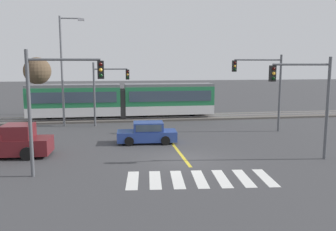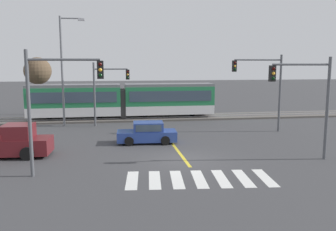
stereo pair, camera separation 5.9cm
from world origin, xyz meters
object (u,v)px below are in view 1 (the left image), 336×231
traffic_light_near_left (54,94)px  traffic_light_mid_right (264,81)px  pickup_truck (7,143)px  light_rail_tram (123,99)px  traffic_light_far_left (106,85)px  sedan_crossing (147,133)px  traffic_light_near_right (308,93)px  street_lamp_west (64,65)px  bare_tree_far_west (37,71)px

traffic_light_near_left → traffic_light_mid_right: traffic_light_mid_right is taller
pickup_truck → traffic_light_near_left: bearing=-50.1°
light_rail_tram → pickup_truck: light_rail_tram is taller
traffic_light_mid_right → traffic_light_far_left: (-12.83, 4.95, -0.52)m
sedan_crossing → traffic_light_far_left: traffic_light_far_left is taller
light_rail_tram → traffic_light_near_right: size_ratio=3.07×
traffic_light_far_left → traffic_light_near_left: bearing=-99.3°
traffic_light_near_right → light_rail_tram: bearing=120.4°
pickup_truck → traffic_light_mid_right: traffic_light_mid_right is taller
sedan_crossing → traffic_light_near_left: traffic_light_near_left is taller
street_lamp_west → bare_tree_far_west: (-3.88, 8.22, -0.68)m
sedan_crossing → pickup_truck: (-8.79, -2.49, 0.14)m
traffic_light_near_left → traffic_light_mid_right: (15.18, 9.44, 0.09)m
traffic_light_near_right → bare_tree_far_west: bare_tree_far_west is taller
traffic_light_far_left → street_lamp_west: bearing=172.9°
sedan_crossing → traffic_light_near_right: (8.74, -6.01, 3.28)m
light_rail_tram → traffic_light_mid_right: (11.31, -8.50, 2.19)m
traffic_light_near_right → pickup_truck: bearing=168.6°
pickup_truck → bare_tree_far_west: (-1.68, 18.82, 3.97)m
light_rail_tram → traffic_light_mid_right: traffic_light_mid_right is taller
light_rail_tram → street_lamp_west: street_lamp_west is taller
traffic_light_near_right → traffic_light_far_left: size_ratio=1.05×
bare_tree_far_west → sedan_crossing: bearing=-57.3°
traffic_light_near_right → bare_tree_far_west: size_ratio=0.95×
traffic_light_near_right → street_lamp_west: size_ratio=0.62×
street_lamp_west → bare_tree_far_west: bearing=115.3°
traffic_light_near_left → street_lamp_west: street_lamp_west is taller
traffic_light_near_right → traffic_light_far_left: (-11.63, 13.66, -0.27)m
pickup_truck → street_lamp_west: (2.21, 10.60, 4.64)m
sedan_crossing → traffic_light_near_right: bearing=-34.5°
light_rail_tram → traffic_light_near_right: (10.10, -17.21, 1.93)m
traffic_light_far_left → light_rail_tram: bearing=66.7°
traffic_light_mid_right → bare_tree_far_west: size_ratio=1.00×
light_rail_tram → traffic_light_near_left: bearing=-102.2°
sedan_crossing → bare_tree_far_west: bare_tree_far_west is taller
sedan_crossing → traffic_light_near_right: traffic_light_near_right is taller
bare_tree_far_west → traffic_light_near_left: bearing=-77.2°
traffic_light_near_right → traffic_light_mid_right: size_ratio=0.95×
traffic_light_near_right → traffic_light_mid_right: bearing=82.1°
pickup_truck → traffic_light_near_left: 6.45m
pickup_truck → traffic_light_near_left: size_ratio=0.87×
pickup_truck → light_rail_tram: bearing=61.5°
sedan_crossing → traffic_light_mid_right: 10.89m
traffic_light_near_left → traffic_light_far_left: bearing=80.7°
light_rail_tram → sedan_crossing: bearing=-83.1°
light_rail_tram → sedan_crossing: light_rail_tram is taller
sedan_crossing → bare_tree_far_west: size_ratio=0.68×
sedan_crossing → traffic_light_far_left: bearing=110.7°
sedan_crossing → traffic_light_near_left: (-5.24, -6.74, 3.44)m
sedan_crossing → traffic_light_near_right: 11.10m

